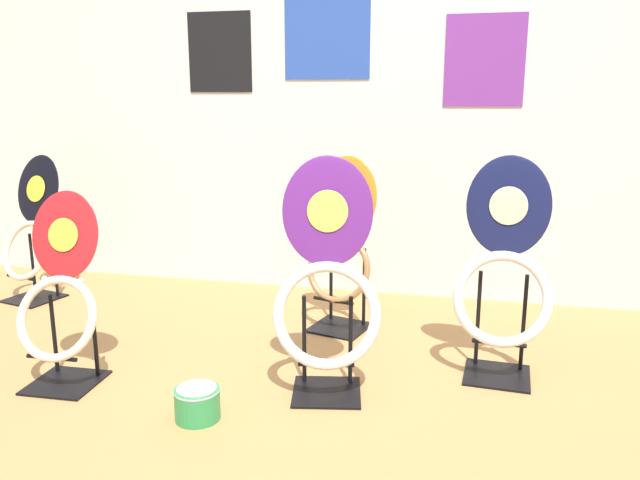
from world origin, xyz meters
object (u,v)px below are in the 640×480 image
toilet_seat_display_navy_moon (504,278)px  toilet_seat_display_orange_sun (342,243)px  toilet_seat_display_crimson_swirl (60,300)px  toilet_seat_display_purple_note (327,292)px  toilet_seat_display_jazz_black (32,231)px  paint_can (197,402)px

toilet_seat_display_navy_moon → toilet_seat_display_orange_sun: (-0.79, 0.42, 0.01)m
toilet_seat_display_crimson_swirl → toilet_seat_display_purple_note: bearing=8.5°
toilet_seat_display_jazz_black → paint_can: toilet_seat_display_jazz_black is taller
toilet_seat_display_orange_sun → paint_can: 1.19m
toilet_seat_display_orange_sun → toilet_seat_display_jazz_black: bearing=178.0°
toilet_seat_display_navy_moon → paint_can: 1.36m
toilet_seat_display_crimson_swirl → toilet_seat_display_orange_sun: toilet_seat_display_orange_sun is taller
toilet_seat_display_purple_note → toilet_seat_display_jazz_black: size_ratio=1.13×
paint_can → toilet_seat_display_orange_sun: bearing=72.3°
toilet_seat_display_jazz_black → toilet_seat_display_orange_sun: bearing=-2.0°
paint_can → toilet_seat_display_purple_note: bearing=37.2°
toilet_seat_display_purple_note → paint_can: size_ratio=5.53×
toilet_seat_display_crimson_swirl → toilet_seat_display_navy_moon: (1.81, 0.49, 0.08)m
toilet_seat_display_orange_sun → toilet_seat_display_jazz_black: size_ratio=1.05×
toilet_seat_display_navy_moon → toilet_seat_display_jazz_black: toilet_seat_display_navy_moon is taller
toilet_seat_display_purple_note → toilet_seat_display_jazz_black: bearing=157.8°
paint_can → toilet_seat_display_jazz_black: bearing=143.9°
toilet_seat_display_purple_note → toilet_seat_display_jazz_black: toilet_seat_display_purple_note is taller
toilet_seat_display_crimson_swirl → toilet_seat_display_navy_moon: size_ratio=0.85×
toilet_seat_display_orange_sun → toilet_seat_display_crimson_swirl: bearing=-138.2°
toilet_seat_display_orange_sun → paint_can: (-0.34, -1.07, -0.39)m
toilet_seat_display_crimson_swirl → paint_can: size_ratio=4.64×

